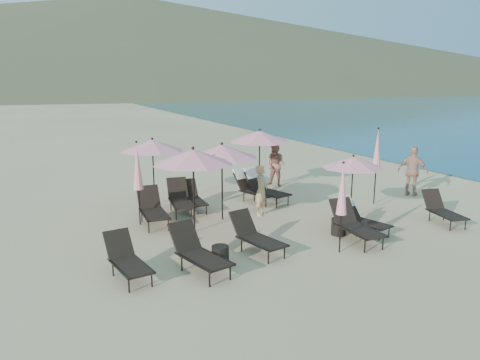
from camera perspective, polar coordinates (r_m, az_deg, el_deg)
name	(u,v)px	position (r m, az deg, el deg)	size (l,w,h in m)	color
ground	(332,240)	(13.16, 11.12, -7.21)	(800.00, 800.00, 0.00)	#D6BA8C
volcanic_headland	(148,43)	(323.13, -11.10, 16.07)	(690.00, 690.00, 55.00)	brown
lounger_0	(127,259)	(10.78, -13.60, -9.34)	(0.85, 1.69, 0.93)	black
lounger_1	(198,252)	(10.82, -5.12, -8.69)	(1.09, 1.89, 1.02)	black
lounger_2	(256,235)	(11.93, 1.95, -6.75)	(1.00, 1.77, 0.96)	black
lounger_3	(355,224)	(13.08, 13.82, -5.23)	(0.76, 1.82, 1.03)	black
lounger_4	(361,216)	(13.90, 14.49, -4.31)	(0.95, 1.64, 0.97)	black
lounger_5	(443,209)	(15.55, 23.46, -3.30)	(0.93, 1.69, 0.92)	black
lounger_6	(152,208)	(14.42, -10.63, -3.41)	(0.79, 1.85, 1.04)	black
lounger_7	(192,197)	(15.76, -5.84, -2.09)	(0.71, 1.66, 0.94)	black
lounger_8	(180,198)	(15.51, -7.29, -2.20)	(0.92, 1.87, 1.03)	black
lounger_9	(252,187)	(16.78, 1.51, -0.81)	(1.20, 1.90, 1.12)	black
lounger_10	(263,186)	(16.75, 2.87, -0.77)	(1.16, 1.97, 1.16)	black
umbrella_open_0	(193,157)	(13.13, -5.74, 2.84)	(2.31, 2.31, 2.48)	black
umbrella_open_1	(222,151)	(14.26, -2.22, 3.50)	(2.27, 2.27, 2.44)	black
umbrella_open_2	(353,162)	(14.65, 13.63, 2.11)	(1.93, 1.93, 2.08)	black
umbrella_open_3	(152,145)	(16.36, -10.63, 4.17)	(2.19, 2.19, 2.36)	black
umbrella_open_4	(260,136)	(17.59, 2.41, 5.34)	(2.32, 2.32, 2.50)	black
umbrella_closed_0	(342,190)	(11.85, 12.36, -1.17)	(0.28, 0.28, 2.36)	black
umbrella_closed_1	(377,151)	(16.86, 16.36, 3.42)	(0.32, 0.32, 2.70)	black
umbrella_closed_2	(137,167)	(14.12, -12.39, 1.57)	(0.30, 0.30, 2.56)	black
side_table_0	(220,255)	(11.23, -2.42, -9.17)	(0.41, 0.41, 0.47)	black
side_table_1	(339,227)	(13.56, 11.93, -5.59)	(0.42, 0.42, 0.47)	black
beachgoer_a	(261,190)	(15.02, 2.62, -1.26)	(0.60, 0.39, 1.64)	tan
beachgoer_b	(276,165)	(19.13, 4.36, 1.86)	(0.86, 0.67, 1.76)	#A96457
beachgoer_c	(413,171)	(18.62, 20.34, 1.01)	(1.10, 0.46, 1.88)	tan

